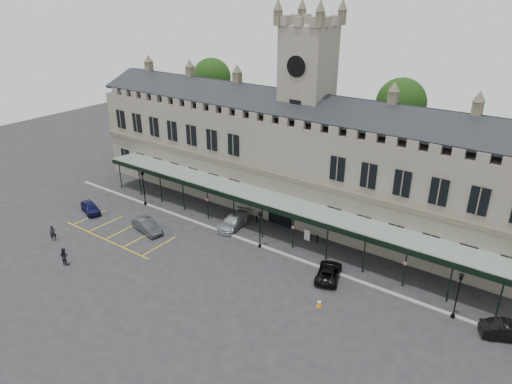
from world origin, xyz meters
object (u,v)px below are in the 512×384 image
Objects in this scene: sign_board at (307,235)px; lamp_post_right at (458,291)px; person_b at (64,256)px; car_van at (329,272)px; traffic_cone at (319,303)px; car_left_a at (90,208)px; car_taxi at (234,221)px; person_a at (53,233)px; lamp_post_left at (143,184)px; car_left_b at (147,226)px; station_building at (303,161)px; lamp_post_mid at (260,226)px; car_right_b at (510,331)px; clock_tower at (306,107)px.

lamp_post_right is at bearing -9.84° from sign_board.
car_van is at bearing -162.39° from person_b.
traffic_cone is 32.08m from car_left_a.
car_taxi is 2.83× the size of person_a.
person_b is at bearing -74.31° from lamp_post_left.
car_left_b reaches higher than car_van.
lamp_post_left is at bearing 169.21° from traffic_cone.
station_building is 20.41m from lamp_post_left.
lamp_post_mid is 2.39× the size of person_b.
traffic_cone is 0.17× the size of car_right_b.
car_left_a is 18.42m from car_taxi.
car_right_b is (25.29, -10.80, -12.39)m from clock_tower.
lamp_post_left is (-17.13, -10.62, -10.18)m from clock_tower.
lamp_post_left is at bearing -148.42° from station_building.
traffic_cone is at bearing -49.94° from person_a.
person_a is (-18.46, -22.69, -5.56)m from station_building.
car_left_a is (-32.08, -0.10, 0.32)m from traffic_cone.
station_building is 28.61m from person_b.
station_building is 29.78m from person_a.
car_van is (26.82, -0.92, -2.29)m from lamp_post_left.
lamp_post_right is 37.02m from person_b.
car_left_a is at bearing -163.74° from car_taxi.
sign_board is 0.24× the size of car_taxi.
car_taxi is at bearing -47.19° from car_left_a.
lamp_post_left reaches higher than lamp_post_right.
lamp_post_mid is 22.97m from person_a.
clock_tower is 5.45× the size of car_van.
lamp_post_mid is at bearing -84.59° from clock_tower.
traffic_cone is 0.16× the size of car_left_b.
lamp_post_mid is at bearing -31.09° from person_a.
clock_tower is at bearing 57.11° from car_taxi.
sign_board is 28.11m from person_a.
person_a reaches higher than car_van.
person_a is at bearing -167.06° from traffic_cone.
car_taxi is (-4.13, -8.60, -5.72)m from station_building.
car_taxi is 2.76× the size of person_b.
station_building is at bearing -33.57° from car_left_a.
person_b is at bearing -134.88° from lamp_post_mid.
lamp_post_left is 22.07m from sign_board.
traffic_cone is (-9.95, -5.27, -2.34)m from lamp_post_right.
person_a is (-22.87, -16.34, 0.31)m from sign_board.
clock_tower is 25.80m from lamp_post_right.
station_building is 28.06m from car_right_b.
car_taxi is 29.50m from car_right_b.
lamp_post_mid reaches higher than car_left_a.
lamp_post_mid is 24.35m from car_right_b.
lamp_post_right is 1.04× the size of car_right_b.
sign_board is at bearing 124.91° from traffic_cone.
traffic_cone is (11.08, -15.99, -12.75)m from clock_tower.
lamp_post_right is 1.00× the size of car_van.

